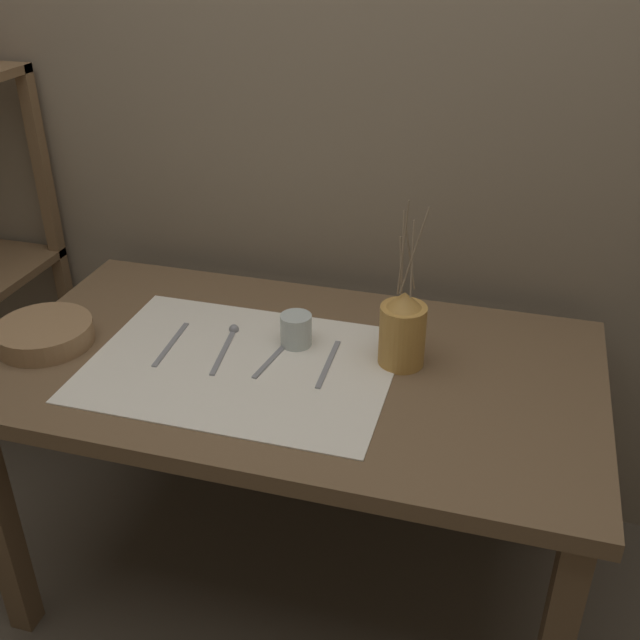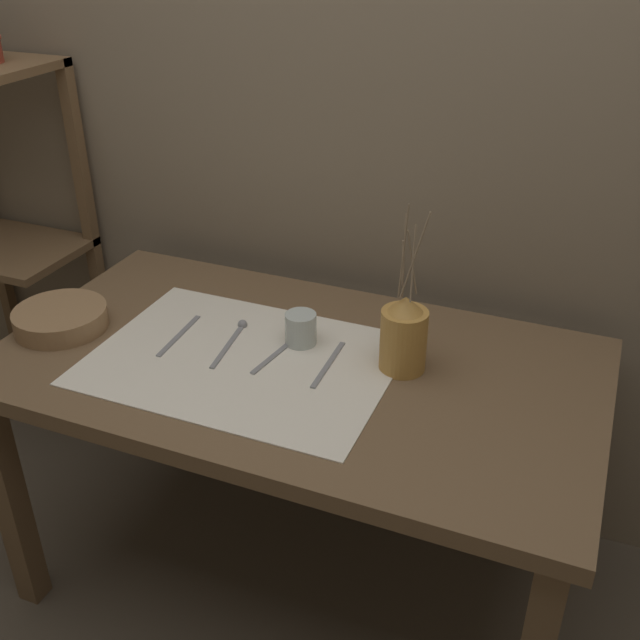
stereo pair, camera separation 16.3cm
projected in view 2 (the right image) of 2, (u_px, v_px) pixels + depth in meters
ground_plane at (299, 575)px, 2.06m from camera, size 12.00×12.00×0.00m
stone_wall_back at (372, 95)px, 1.87m from camera, size 7.00×0.06×2.40m
wooden_table at (296, 391)px, 1.76m from camera, size 1.38×0.77×0.70m
wooden_shelf_unit at (6, 192)px, 2.27m from camera, size 0.45×0.34×1.24m
linen_cloth at (243, 359)px, 1.72m from camera, size 0.68×0.50×0.00m
pitcher_with_flowers at (404, 335)px, 1.65m from camera, size 0.10×0.10×0.40m
wooden_bowl at (61, 318)px, 1.84m from camera, size 0.23×0.23×0.05m
glass_tumbler_near at (301, 329)px, 1.76m from camera, size 0.07×0.07×0.08m
fork_inner at (179, 335)px, 1.80m from camera, size 0.02×0.20×0.00m
spoon_inner at (237, 333)px, 1.81m from camera, size 0.04×0.21×0.02m
spoon_outer at (291, 341)px, 1.78m from camera, size 0.05×0.21×0.02m
knife_center at (328, 364)px, 1.69m from camera, size 0.02×0.20×0.00m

